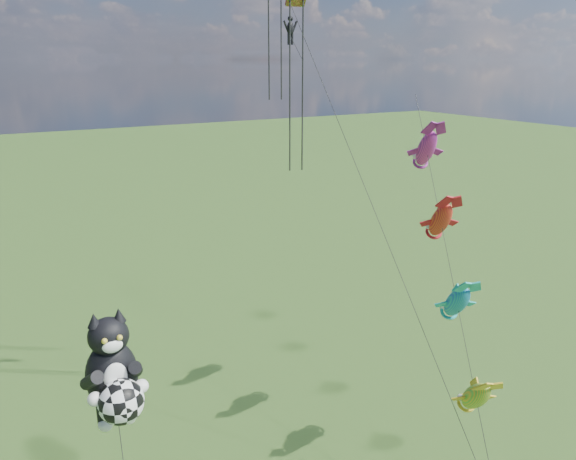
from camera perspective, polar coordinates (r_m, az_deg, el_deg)
cat_kite_rig at (r=21.68m, az=-17.26°, el=-14.00°), size 2.14×4.00×10.38m
fish_windsock_rig at (r=28.22m, az=16.00°, el=-2.97°), size 6.91×14.49×16.92m
parafoil_rig at (r=30.74m, az=0.70°, el=18.50°), size 2.65×17.43×24.09m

